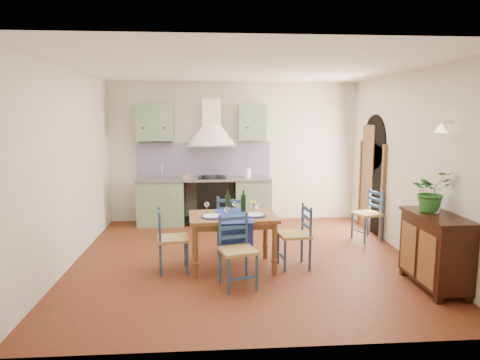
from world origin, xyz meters
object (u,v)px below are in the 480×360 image
at_px(dining_table, 233,221).
at_px(potted_plant, 431,191).
at_px(chair_near, 237,250).
at_px(sideboard, 435,248).

xyz_separation_m(dining_table, potted_plant, (2.44, -0.72, 0.52)).
relative_size(dining_table, chair_near, 1.38).
distance_m(sideboard, potted_plant, 0.71).
height_order(dining_table, potted_plant, potted_plant).
relative_size(chair_near, sideboard, 0.86).
bearing_deg(potted_plant, sideboard, -87.63).
xyz_separation_m(chair_near, potted_plant, (2.43, -0.06, 0.73)).
relative_size(dining_table, potted_plant, 2.38).
distance_m(dining_table, chair_near, 0.69).
height_order(dining_table, sideboard, dining_table).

